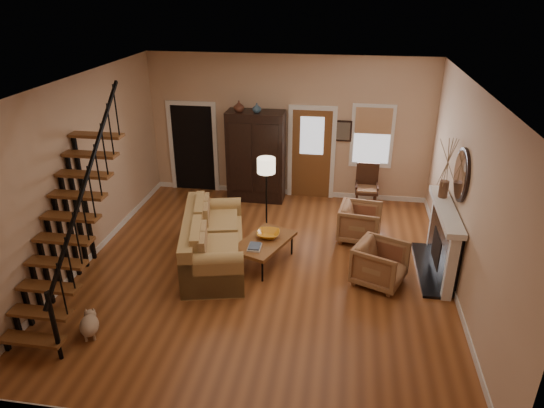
# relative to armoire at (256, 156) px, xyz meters

# --- Properties ---
(room) EXTENTS (7.00, 7.33, 3.30)m
(room) POSITION_rel_armoire_xyz_m (0.29, -1.39, 0.46)
(room) COLOR brown
(room) RESTS_ON ground
(staircase) EXTENTS (0.94, 2.80, 3.20)m
(staircase) POSITION_rel_armoire_xyz_m (-2.08, -4.45, 0.55)
(staircase) COLOR brown
(staircase) RESTS_ON ground
(fireplace) EXTENTS (0.33, 1.95, 2.30)m
(fireplace) POSITION_rel_armoire_xyz_m (3.83, -2.65, -0.31)
(fireplace) COLOR black
(fireplace) RESTS_ON ground
(armoire) EXTENTS (1.30, 0.60, 2.10)m
(armoire) POSITION_rel_armoire_xyz_m (0.00, 0.00, 0.00)
(armoire) COLOR black
(armoire) RESTS_ON ground
(vase_a) EXTENTS (0.24, 0.24, 0.25)m
(vase_a) POSITION_rel_armoire_xyz_m (-0.35, -0.10, 1.17)
(vase_a) COLOR #4C2619
(vase_a) RESTS_ON armoire
(vase_b) EXTENTS (0.20, 0.20, 0.21)m
(vase_b) POSITION_rel_armoire_xyz_m (0.05, -0.10, 1.16)
(vase_b) COLOR #334C60
(vase_b) RESTS_ON armoire
(sofa) EXTENTS (1.57, 2.59, 0.90)m
(sofa) POSITION_rel_armoire_xyz_m (-0.24, -2.95, -0.60)
(sofa) COLOR #AC874E
(sofa) RESTS_ON ground
(coffee_table) EXTENTS (1.12, 1.40, 0.47)m
(coffee_table) POSITION_rel_armoire_xyz_m (0.68, -2.86, -0.82)
(coffee_table) COLOR brown
(coffee_table) RESTS_ON ground
(bowl) EXTENTS (0.42, 0.42, 0.10)m
(bowl) POSITION_rel_armoire_xyz_m (0.73, -2.71, -0.53)
(bowl) COLOR orange
(bowl) RESTS_ON coffee_table
(books) EXTENTS (0.22, 0.31, 0.06)m
(books) POSITION_rel_armoire_xyz_m (0.56, -3.16, -0.55)
(books) COLOR beige
(books) RESTS_ON coffee_table
(armchair_left) EXTENTS (1.05, 1.04, 0.74)m
(armchair_left) POSITION_rel_armoire_xyz_m (2.72, -3.19, -0.68)
(armchair_left) COLOR brown
(armchair_left) RESTS_ON ground
(armchair_right) EXTENTS (0.91, 0.89, 0.74)m
(armchair_right) POSITION_rel_armoire_xyz_m (2.40, -1.68, -0.68)
(armchair_right) COLOR brown
(armchair_right) RESTS_ON ground
(floor_lamp) EXTENTS (0.41, 0.41, 1.58)m
(floor_lamp) POSITION_rel_armoire_xyz_m (0.50, -1.57, -0.26)
(floor_lamp) COLOR black
(floor_lamp) RESTS_ON ground
(side_chair) EXTENTS (0.54, 0.54, 1.02)m
(side_chair) POSITION_rel_armoire_xyz_m (2.55, -0.20, -0.54)
(side_chair) COLOR #381E12
(side_chair) RESTS_ON ground
(dog) EXTENTS (0.43, 0.52, 0.33)m
(dog) POSITION_rel_armoire_xyz_m (-1.49, -5.25, -0.88)
(dog) COLOR tan
(dog) RESTS_ON ground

